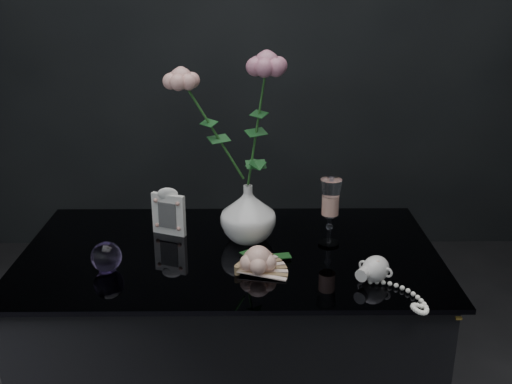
{
  "coord_description": "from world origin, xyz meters",
  "views": [
    {
      "loc": [
        0.05,
        -1.33,
        1.42
      ],
      "look_at": [
        0.07,
        0.05,
        0.92
      ],
      "focal_mm": 42.0,
      "sensor_mm": 36.0,
      "label": 1
    }
  ],
  "objects_px": {
    "vase": "(248,213)",
    "pearl_jar": "(376,268)",
    "picture_frame": "(169,211)",
    "loose_rose": "(258,259)",
    "wine_glass": "(330,213)",
    "paperweight": "(106,257)"
  },
  "relations": [
    {
      "from": "vase",
      "to": "pearl_jar",
      "type": "relative_size",
      "value": 0.7
    },
    {
      "from": "picture_frame",
      "to": "paperweight",
      "type": "xyz_separation_m",
      "value": [
        -0.12,
        -0.21,
        -0.03
      ]
    },
    {
      "from": "vase",
      "to": "wine_glass",
      "type": "bearing_deg",
      "value": -8.22
    },
    {
      "from": "picture_frame",
      "to": "wine_glass",
      "type": "bearing_deg",
      "value": 12.93
    },
    {
      "from": "vase",
      "to": "pearl_jar",
      "type": "distance_m",
      "value": 0.37
    },
    {
      "from": "vase",
      "to": "picture_frame",
      "type": "bearing_deg",
      "value": 169.17
    },
    {
      "from": "paperweight",
      "to": "loose_rose",
      "type": "height_order",
      "value": "paperweight"
    },
    {
      "from": "picture_frame",
      "to": "pearl_jar",
      "type": "height_order",
      "value": "picture_frame"
    },
    {
      "from": "picture_frame",
      "to": "loose_rose",
      "type": "height_order",
      "value": "picture_frame"
    },
    {
      "from": "paperweight",
      "to": "vase",
      "type": "bearing_deg",
      "value": 27.3
    },
    {
      "from": "loose_rose",
      "to": "vase",
      "type": "bearing_deg",
      "value": 116.2
    },
    {
      "from": "vase",
      "to": "picture_frame",
      "type": "relative_size",
      "value": 1.14
    },
    {
      "from": "paperweight",
      "to": "pearl_jar",
      "type": "height_order",
      "value": "paperweight"
    },
    {
      "from": "wine_glass",
      "to": "paperweight",
      "type": "height_order",
      "value": "wine_glass"
    },
    {
      "from": "vase",
      "to": "paperweight",
      "type": "bearing_deg",
      "value": -152.7
    },
    {
      "from": "pearl_jar",
      "to": "loose_rose",
      "type": "bearing_deg",
      "value": -152.66
    },
    {
      "from": "wine_glass",
      "to": "pearl_jar",
      "type": "relative_size",
      "value": 0.82
    },
    {
      "from": "wine_glass",
      "to": "loose_rose",
      "type": "relative_size",
      "value": 0.94
    },
    {
      "from": "loose_rose",
      "to": "pearl_jar",
      "type": "distance_m",
      "value": 0.27
    },
    {
      "from": "paperweight",
      "to": "pearl_jar",
      "type": "distance_m",
      "value": 0.63
    },
    {
      "from": "loose_rose",
      "to": "pearl_jar",
      "type": "bearing_deg",
      "value": 9.14
    },
    {
      "from": "vase",
      "to": "loose_rose",
      "type": "relative_size",
      "value": 0.8
    }
  ]
}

